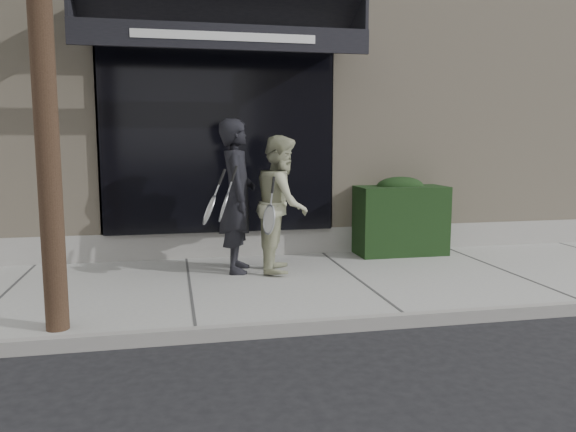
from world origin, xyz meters
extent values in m
plane|color=black|center=(0.00, 0.00, 0.00)|extent=(80.00, 80.00, 0.00)
cube|color=gray|center=(0.00, 0.00, 0.06)|extent=(20.00, 3.00, 0.12)
cube|color=gray|center=(0.00, -1.55, 0.07)|extent=(20.00, 0.10, 0.14)
cube|color=tan|center=(0.00, 5.00, 2.75)|extent=(14.00, 7.00, 5.50)
cube|color=gray|center=(0.00, 1.70, 0.25)|extent=(14.02, 0.42, 0.50)
cube|color=black|center=(-1.50, 1.55, 1.80)|extent=(3.20, 0.30, 2.60)
cube|color=gray|center=(-3.10, 1.70, 1.80)|extent=(0.08, 0.40, 2.60)
cube|color=gray|center=(0.10, 1.70, 1.80)|extent=(0.08, 0.40, 2.60)
cube|color=gray|center=(-1.50, 1.70, 3.14)|extent=(3.36, 0.40, 0.12)
cube|color=black|center=(-1.50, 1.00, 3.40)|extent=(3.60, 1.03, 0.55)
cube|color=black|center=(-1.50, 0.50, 3.01)|extent=(3.60, 0.05, 0.30)
cube|color=white|center=(-1.50, 0.47, 3.01)|extent=(2.20, 0.01, 0.10)
cube|color=black|center=(-3.28, 1.00, 3.32)|extent=(0.04, 1.00, 0.45)
cube|color=black|center=(0.28, 1.00, 3.32)|extent=(0.04, 1.00, 0.45)
cube|color=black|center=(1.10, 1.25, 0.62)|extent=(1.30, 0.70, 1.00)
ellipsoid|color=black|center=(1.10, 1.25, 1.12)|extent=(0.71, 0.38, 0.27)
cylinder|color=black|center=(-3.20, -1.30, 2.40)|extent=(0.20, 0.20, 4.80)
imported|color=black|center=(-1.37, 0.60, 1.09)|extent=(0.56, 0.76, 1.93)
torus|color=silver|center=(-1.57, 0.29, 0.99)|extent=(0.14, 0.31, 0.30)
cylinder|color=silver|center=(-1.57, 0.29, 0.99)|extent=(0.11, 0.28, 0.26)
cylinder|color=silver|center=(-1.57, 0.29, 0.99)|extent=(0.18, 0.03, 0.08)
cylinder|color=black|center=(-1.57, 0.29, 0.99)|extent=(0.20, 0.05, 0.09)
torus|color=silver|center=(-1.75, 0.20, 0.97)|extent=(0.16, 0.31, 0.29)
cylinder|color=silver|center=(-1.75, 0.20, 0.97)|extent=(0.12, 0.28, 0.25)
cylinder|color=silver|center=(-1.75, 0.20, 0.97)|extent=(0.17, 0.03, 0.09)
cylinder|color=black|center=(-1.75, 0.20, 0.97)|extent=(0.20, 0.04, 0.11)
imported|color=#AEAF8C|center=(-0.81, 0.52, 0.98)|extent=(0.84, 0.97, 1.73)
torus|color=silver|center=(-1.04, 0.18, 0.84)|extent=(0.15, 0.31, 0.30)
cylinder|color=silver|center=(-1.04, 0.18, 0.84)|extent=(0.11, 0.27, 0.27)
cylinder|color=silver|center=(-1.04, 0.18, 0.84)|extent=(0.18, 0.07, 0.04)
cylinder|color=black|center=(-1.04, 0.18, 0.84)|extent=(0.20, 0.09, 0.06)
camera|label=1|loc=(-2.18, -6.42, 1.79)|focal=35.00mm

